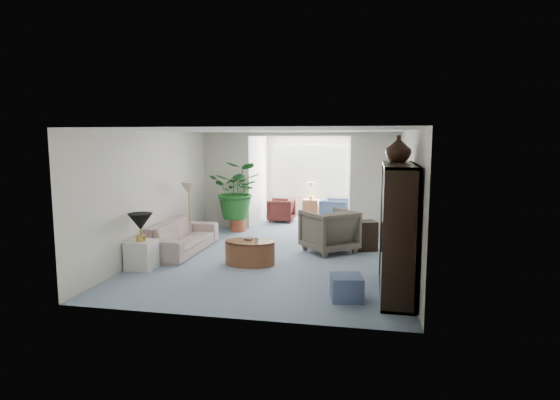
% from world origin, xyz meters
% --- Properties ---
extents(floor, '(6.00, 6.00, 0.00)m').
position_xyz_m(floor, '(0.00, 0.00, 0.00)').
color(floor, '#89A2B5').
rests_on(floor, ground).
extents(sunroom_floor, '(2.60, 2.60, 0.00)m').
position_xyz_m(sunroom_floor, '(0.00, 4.10, 0.00)').
color(sunroom_floor, '#89A2B5').
rests_on(sunroom_floor, ground).
extents(back_pier_left, '(1.20, 0.12, 2.50)m').
position_xyz_m(back_pier_left, '(-1.90, 3.00, 1.25)').
color(back_pier_left, beige).
rests_on(back_pier_left, ground).
extents(back_pier_right, '(1.20, 0.12, 2.50)m').
position_xyz_m(back_pier_right, '(1.90, 3.00, 1.25)').
color(back_pier_right, beige).
rests_on(back_pier_right, ground).
extents(back_header, '(2.60, 0.12, 0.10)m').
position_xyz_m(back_header, '(0.00, 3.00, 2.45)').
color(back_header, beige).
rests_on(back_header, back_pier_left).
extents(window_pane, '(2.20, 0.02, 1.50)m').
position_xyz_m(window_pane, '(0.00, 5.18, 1.40)').
color(window_pane, white).
extents(window_blinds, '(2.20, 0.02, 1.50)m').
position_xyz_m(window_blinds, '(0.00, 5.15, 1.40)').
color(window_blinds, white).
extents(framed_picture, '(0.04, 0.50, 0.40)m').
position_xyz_m(framed_picture, '(2.46, -0.10, 1.70)').
color(framed_picture, beige).
extents(sofa, '(0.86, 2.18, 0.64)m').
position_xyz_m(sofa, '(-2.03, 0.29, 0.32)').
color(sofa, beige).
rests_on(sofa, ground).
extents(end_table, '(0.47, 0.47, 0.52)m').
position_xyz_m(end_table, '(-2.23, -1.06, 0.26)').
color(end_table, white).
rests_on(end_table, ground).
extents(table_lamp, '(0.44, 0.44, 0.30)m').
position_xyz_m(table_lamp, '(-2.23, -1.06, 0.87)').
color(table_lamp, black).
rests_on(table_lamp, end_table).
extents(floor_lamp, '(0.36, 0.36, 0.28)m').
position_xyz_m(floor_lamp, '(-2.13, 0.98, 1.25)').
color(floor_lamp, beige).
rests_on(floor_lamp, ground).
extents(coffee_table, '(1.18, 1.18, 0.45)m').
position_xyz_m(coffee_table, '(-0.38, -0.39, 0.23)').
color(coffee_table, brown).
rests_on(coffee_table, ground).
extents(coffee_bowl, '(0.26, 0.26, 0.05)m').
position_xyz_m(coffee_bowl, '(-0.43, -0.29, 0.48)').
color(coffee_bowl, silver).
rests_on(coffee_bowl, coffee_table).
extents(coffee_cup, '(0.12, 0.12, 0.09)m').
position_xyz_m(coffee_cup, '(-0.23, -0.49, 0.49)').
color(coffee_cup, beige).
rests_on(coffee_cup, coffee_table).
extents(wingback_chair, '(1.36, 1.36, 0.89)m').
position_xyz_m(wingback_chair, '(0.99, 0.88, 0.45)').
color(wingback_chair, '#60584C').
rests_on(wingback_chair, ground).
extents(side_table_dark, '(0.63, 0.56, 0.62)m').
position_xyz_m(side_table_dark, '(1.69, 1.18, 0.31)').
color(side_table_dark, black).
rests_on(side_table_dark, ground).
extents(entertainment_cabinet, '(0.48, 1.79, 1.98)m').
position_xyz_m(entertainment_cabinet, '(2.23, -1.56, 0.99)').
color(entertainment_cabinet, black).
rests_on(entertainment_cabinet, ground).
extents(cabinet_urn, '(0.40, 0.40, 0.42)m').
position_xyz_m(cabinet_urn, '(2.23, -1.06, 2.19)').
color(cabinet_urn, black).
rests_on(cabinet_urn, entertainment_cabinet).
extents(ottoman, '(0.53, 0.53, 0.36)m').
position_xyz_m(ottoman, '(1.51, -1.98, 0.18)').
color(ottoman, slate).
rests_on(ottoman, ground).
extents(plant_pot, '(0.40, 0.40, 0.32)m').
position_xyz_m(plant_pot, '(-1.49, 2.60, 0.16)').
color(plant_pot, '#AD5032').
rests_on(plant_pot, ground).
extents(house_plant, '(1.31, 1.14, 1.46)m').
position_xyz_m(house_plant, '(-1.49, 2.60, 1.05)').
color(house_plant, '#205F23').
rests_on(house_plant, plant_pot).
extents(sunroom_chair_blue, '(0.78, 0.76, 0.69)m').
position_xyz_m(sunroom_chair_blue, '(0.83, 4.13, 0.35)').
color(sunroom_chair_blue, slate).
rests_on(sunroom_chair_blue, ground).
extents(sunroom_chair_maroon, '(0.73, 0.71, 0.65)m').
position_xyz_m(sunroom_chair_maroon, '(-0.67, 4.13, 0.32)').
color(sunroom_chair_maroon, maroon).
rests_on(sunroom_chair_maroon, ground).
extents(sunroom_table, '(0.46, 0.36, 0.55)m').
position_xyz_m(sunroom_table, '(0.08, 4.88, 0.28)').
color(sunroom_table, brown).
rests_on(sunroom_table, ground).
extents(shelf_clutter, '(0.30, 0.98, 1.06)m').
position_xyz_m(shelf_clutter, '(2.18, -1.78, 0.98)').
color(shelf_clutter, '#3B3937').
rests_on(shelf_clutter, entertainment_cabinet).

